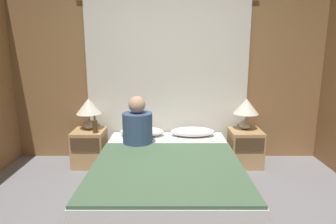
{
  "coord_description": "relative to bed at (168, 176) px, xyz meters",
  "views": [
    {
      "loc": [
        0.01,
        -2.36,
        1.57
      ],
      "look_at": [
        0.0,
        0.97,
        0.84
      ],
      "focal_mm": 32.0,
      "sensor_mm": 36.0,
      "label": 1
    }
  ],
  "objects": [
    {
      "name": "wall_back",
      "position": [
        0.0,
        1.16,
        1.06
      ],
      "size": [
        4.41,
        0.06,
        2.5
      ],
      "color": "olive",
      "rests_on": "ground_plane"
    },
    {
      "name": "curtain_panel",
      "position": [
        0.0,
        1.1,
        0.92
      ],
      "size": [
        2.41,
        0.02,
        2.23
      ],
      "color": "silver",
      "rests_on": "ground_plane"
    },
    {
      "name": "bed",
      "position": [
        0.0,
        0.0,
        0.0
      ],
      "size": [
        1.55,
        2.1,
        0.39
      ],
      "color": "#99754C",
      "rests_on": "ground_plane"
    },
    {
      "name": "nightstand_left",
      "position": [
        -1.05,
        0.8,
        0.05
      ],
      "size": [
        0.41,
        0.43,
        0.48
      ],
      "color": "tan",
      "rests_on": "ground_plane"
    },
    {
      "name": "nightstand_right",
      "position": [
        1.05,
        0.8,
        0.05
      ],
      "size": [
        0.41,
        0.43,
        0.48
      ],
      "color": "tan",
      "rests_on": "ground_plane"
    },
    {
      "name": "lamp_left",
      "position": [
        -1.05,
        0.86,
        0.58
      ],
      "size": [
        0.33,
        0.33,
        0.42
      ],
      "color": "#B2A899",
      "rests_on": "nightstand_left"
    },
    {
      "name": "lamp_right",
      "position": [
        1.05,
        0.86,
        0.58
      ],
      "size": [
        0.33,
        0.33,
        0.42
      ],
      "color": "#B2A899",
      "rests_on": "nightstand_right"
    },
    {
      "name": "pillow_left",
      "position": [
        -0.34,
        0.86,
        0.26
      ],
      "size": [
        0.59,
        0.3,
        0.12
      ],
      "color": "white",
      "rests_on": "bed"
    },
    {
      "name": "pillow_right",
      "position": [
        0.34,
        0.86,
        0.26
      ],
      "size": [
        0.59,
        0.3,
        0.12
      ],
      "color": "white",
      "rests_on": "bed"
    },
    {
      "name": "blanket_on_bed",
      "position": [
        0.0,
        -0.28,
        0.21
      ],
      "size": [
        1.49,
        1.48,
        0.03
      ],
      "color": "#4C6B4C",
      "rests_on": "bed"
    },
    {
      "name": "person_left_in_bed",
      "position": [
        -0.36,
        0.5,
        0.44
      ],
      "size": [
        0.36,
        0.36,
        0.6
      ],
      "color": "#38517A",
      "rests_on": "bed"
    },
    {
      "name": "beer_bottle_on_left_stand",
      "position": [
        -0.93,
        0.69,
        0.38
      ],
      "size": [
        0.06,
        0.06,
        0.23
      ],
      "color": "#513819",
      "rests_on": "nightstand_left"
    }
  ]
}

